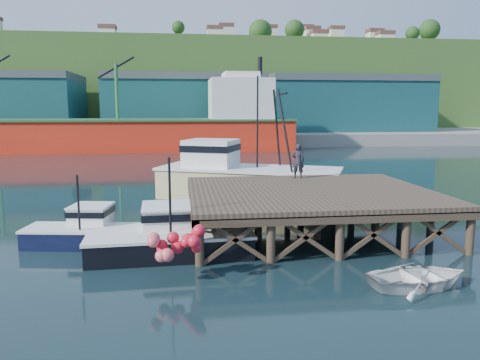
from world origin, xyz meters
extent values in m
plane|color=black|center=(0.00, 0.00, 0.00)|extent=(300.00, 300.00, 0.00)
cube|color=brown|center=(5.50, 0.00, 2.00)|extent=(12.00, 10.00, 0.25)
cube|color=#473828|center=(5.50, -4.85, 1.75)|extent=(12.00, 0.30, 0.35)
cylinder|color=#473828|center=(-0.20, -4.70, 0.80)|extent=(0.36, 0.36, 2.60)
cylinder|color=#473828|center=(11.20, -4.70, 0.80)|extent=(0.36, 0.36, 2.60)
cylinder|color=#473828|center=(-0.20, 4.70, 0.80)|extent=(0.36, 0.36, 2.60)
cylinder|color=#473828|center=(11.20, 4.70, 0.80)|extent=(0.36, 0.36, 2.60)
cube|color=gray|center=(0.00, 70.00, 1.00)|extent=(160.00, 40.00, 2.00)
cube|color=#184B52|center=(0.00, 65.00, 6.50)|extent=(28.00, 16.00, 9.00)
cube|color=#184B52|center=(30.00, 65.00, 6.50)|extent=(30.00, 16.00, 9.00)
cube|color=red|center=(-12.00, 48.00, 2.20)|extent=(55.00, 9.50, 4.40)
cube|color=#26592D|center=(-12.00, 48.00, 4.50)|extent=(55.50, 10.00, 0.30)
cube|color=silver|center=(8.00, 48.00, 7.50)|extent=(9.00, 9.00, 6.00)
cube|color=silver|center=(8.00, 48.00, 10.80)|extent=(5.00, 7.00, 1.20)
cylinder|color=black|center=(11.00, 48.00, 12.50)|extent=(0.70, 0.70, 2.50)
cube|color=#2D511E|center=(0.00, 100.00, 11.00)|extent=(220.00, 50.00, 22.00)
cube|color=#0E1433|center=(-5.24, -1.34, 0.40)|extent=(5.43, 2.69, 0.81)
cube|color=silver|center=(-5.24, -1.34, 0.82)|extent=(5.53, 2.74, 0.11)
cube|color=silver|center=(-5.09, -0.42, 1.21)|extent=(1.94, 1.94, 0.81)
cube|color=black|center=(-5.09, -0.42, 1.39)|extent=(2.05, 2.05, 0.27)
cylinder|color=black|center=(-5.33, -1.85, 2.06)|extent=(0.10, 0.10, 2.51)
cube|color=black|center=(-1.36, -3.36, 0.47)|extent=(6.85, 2.81, 0.93)
cube|color=silver|center=(-1.36, -3.36, 0.95)|extent=(6.98, 2.86, 0.12)
cube|color=silver|center=(-1.42, -2.15, 1.40)|extent=(2.34, 2.34, 0.93)
cube|color=black|center=(-1.42, -2.15, 1.61)|extent=(2.47, 2.47, 0.31)
cylinder|color=black|center=(-1.33, -4.03, 2.59)|extent=(0.10, 0.10, 3.32)
sphere|color=#E6545B|center=(-1.58, -6.26, 1.14)|extent=(0.44, 0.44, 0.44)
sphere|color=#E6545B|center=(-0.64, -6.05, 1.35)|extent=(0.44, 0.44, 0.44)
sphere|color=red|center=(-1.06, -6.57, 1.55)|extent=(0.44, 0.44, 0.44)
cube|color=beige|center=(3.77, 9.09, 1.00)|extent=(12.88, 8.71, 2.00)
cube|color=silver|center=(3.77, 9.09, 2.05)|extent=(13.17, 9.00, 0.17)
cube|color=silver|center=(1.00, 9.09, 3.00)|extent=(4.29, 4.17, 2.00)
cube|color=black|center=(1.00, 9.09, 3.44)|extent=(4.44, 4.32, 0.44)
cylinder|color=black|center=(4.33, 9.09, 5.00)|extent=(0.12, 0.12, 6.66)
imported|color=white|center=(7.27, -7.89, 0.37)|extent=(3.88, 2.96, 0.75)
imported|color=black|center=(5.90, 3.95, 3.12)|extent=(0.84, 0.68, 1.99)
camera|label=1|loc=(-0.83, -22.49, 6.14)|focal=35.00mm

